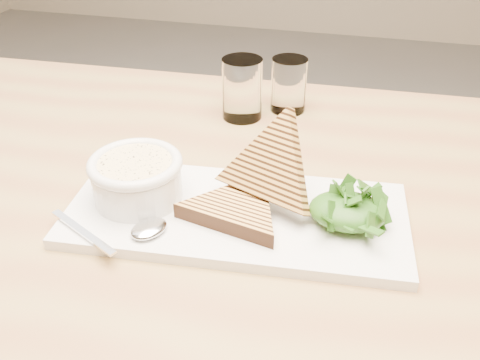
% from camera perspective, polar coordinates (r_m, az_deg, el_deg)
% --- Properties ---
extents(table_top, '(1.25, 0.85, 0.04)m').
position_cam_1_polar(table_top, '(0.80, -6.26, -1.35)').
color(table_top, '#9D7D47').
rests_on(table_top, ground).
extents(table_leg_bl, '(0.06, 0.06, 0.71)m').
position_cam_1_polar(table_leg_bl, '(1.51, -21.12, -2.58)').
color(table_leg_bl, '#9D7D47').
rests_on(table_leg_bl, ground).
extents(platter, '(0.46, 0.24, 0.02)m').
position_cam_1_polar(platter, '(0.71, -0.40, -3.74)').
color(platter, white).
rests_on(platter, table_top).
extents(soup_bowl, '(0.12, 0.12, 0.05)m').
position_cam_1_polar(soup_bowl, '(0.73, -10.89, -0.32)').
color(soup_bowl, white).
rests_on(soup_bowl, platter).
extents(soup, '(0.10, 0.10, 0.01)m').
position_cam_1_polar(soup, '(0.71, -11.13, 1.60)').
color(soup, '#F5DB94').
rests_on(soup, soup_bowl).
extents(bowl_rim, '(0.13, 0.13, 0.01)m').
position_cam_1_polar(bowl_rim, '(0.71, -11.14, 1.74)').
color(bowl_rim, white).
rests_on(bowl_rim, soup_bowl).
extents(sandwich_flat, '(0.19, 0.19, 0.02)m').
position_cam_1_polar(sandwich_flat, '(0.69, -0.32, -3.11)').
color(sandwich_flat, gold).
rests_on(sandwich_flat, platter).
extents(sandwich_lean, '(0.21, 0.21, 0.18)m').
position_cam_1_polar(sandwich_lean, '(0.69, 3.29, 1.33)').
color(sandwich_lean, gold).
rests_on(sandwich_lean, sandwich_flat).
extents(salad_base, '(0.10, 0.08, 0.04)m').
position_cam_1_polar(salad_base, '(0.68, 11.38, -3.28)').
color(salad_base, '#14460E').
rests_on(salad_base, platter).
extents(arugula_pile, '(0.11, 0.10, 0.05)m').
position_cam_1_polar(arugula_pile, '(0.68, 11.46, -2.70)').
color(arugula_pile, '#39671C').
rests_on(arugula_pile, platter).
extents(spoon_bowl, '(0.06, 0.06, 0.01)m').
position_cam_1_polar(spoon_bowl, '(0.67, -9.70, -5.13)').
color(spoon_bowl, silver).
rests_on(spoon_bowl, platter).
extents(spoon_handle, '(0.11, 0.07, 0.00)m').
position_cam_1_polar(spoon_handle, '(0.69, -16.43, -5.31)').
color(spoon_handle, silver).
rests_on(spoon_handle, platter).
extents(glass_near, '(0.07, 0.07, 0.11)m').
position_cam_1_polar(glass_near, '(0.95, 0.23, 9.70)').
color(glass_near, white).
rests_on(glass_near, table_top).
extents(glass_far, '(0.06, 0.06, 0.10)m').
position_cam_1_polar(glass_far, '(0.98, 5.22, 10.06)').
color(glass_far, white).
rests_on(glass_far, table_top).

